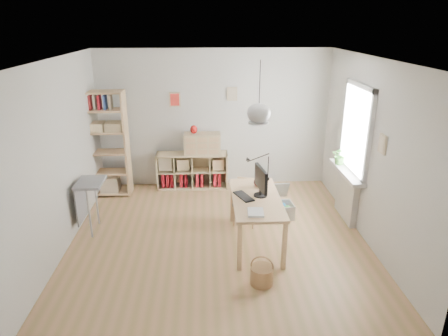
{
  "coord_description": "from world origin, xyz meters",
  "views": [
    {
      "loc": [
        -0.18,
        -5.43,
        3.18
      ],
      "look_at": [
        0.1,
        0.3,
        1.05
      ],
      "focal_mm": 32.0,
      "sensor_mm": 36.0,
      "label": 1
    }
  ],
  "objects_px": {
    "tall_bookshelf": "(105,140)",
    "drawer_chest": "(202,143)",
    "desk": "(256,203)",
    "monitor": "(261,180)",
    "chair": "(247,198)",
    "storage_chest": "(278,207)",
    "cube_shelf": "(191,173)"
  },
  "relations": [
    {
      "from": "chair",
      "to": "tall_bookshelf",
      "type": "bearing_deg",
      "value": 170.97
    },
    {
      "from": "chair",
      "to": "storage_chest",
      "type": "bearing_deg",
      "value": 35.66
    },
    {
      "from": "chair",
      "to": "drawer_chest",
      "type": "height_order",
      "value": "drawer_chest"
    },
    {
      "from": "storage_chest",
      "to": "monitor",
      "type": "xyz_separation_m",
      "value": [
        -0.43,
        -0.8,
        0.82
      ]
    },
    {
      "from": "desk",
      "to": "storage_chest",
      "type": "distance_m",
      "value": 1.1
    },
    {
      "from": "desk",
      "to": "cube_shelf",
      "type": "height_order",
      "value": "desk"
    },
    {
      "from": "drawer_chest",
      "to": "storage_chest",
      "type": "bearing_deg",
      "value": -45.63
    },
    {
      "from": "cube_shelf",
      "to": "tall_bookshelf",
      "type": "height_order",
      "value": "tall_bookshelf"
    },
    {
      "from": "cube_shelf",
      "to": "monitor",
      "type": "height_order",
      "value": "monitor"
    },
    {
      "from": "tall_bookshelf",
      "to": "chair",
      "type": "distance_m",
      "value": 2.9
    },
    {
      "from": "cube_shelf",
      "to": "monitor",
      "type": "bearing_deg",
      "value": -63.38
    },
    {
      "from": "tall_bookshelf",
      "to": "monitor",
      "type": "distance_m",
      "value": 3.26
    },
    {
      "from": "cube_shelf",
      "to": "chair",
      "type": "distance_m",
      "value": 1.83
    },
    {
      "from": "desk",
      "to": "tall_bookshelf",
      "type": "relative_size",
      "value": 0.75
    },
    {
      "from": "chair",
      "to": "monitor",
      "type": "bearing_deg",
      "value": -59.72
    },
    {
      "from": "monitor",
      "to": "drawer_chest",
      "type": "bearing_deg",
      "value": 102.52
    },
    {
      "from": "tall_bookshelf",
      "to": "drawer_chest",
      "type": "distance_m",
      "value": 1.82
    },
    {
      "from": "chair",
      "to": "desk",
      "type": "bearing_deg",
      "value": -66.43
    },
    {
      "from": "desk",
      "to": "monitor",
      "type": "distance_m",
      "value": 0.35
    },
    {
      "from": "desk",
      "to": "chair",
      "type": "distance_m",
      "value": 0.71
    },
    {
      "from": "desk",
      "to": "drawer_chest",
      "type": "bearing_deg",
      "value": 109.82
    },
    {
      "from": "chair",
      "to": "storage_chest",
      "type": "distance_m",
      "value": 0.65
    },
    {
      "from": "tall_bookshelf",
      "to": "drawer_chest",
      "type": "bearing_deg",
      "value": 7.61
    },
    {
      "from": "tall_bookshelf",
      "to": "monitor",
      "type": "relative_size",
      "value": 3.99
    },
    {
      "from": "cube_shelf",
      "to": "drawer_chest",
      "type": "bearing_deg",
      "value": -10.02
    },
    {
      "from": "storage_chest",
      "to": "monitor",
      "type": "distance_m",
      "value": 1.23
    },
    {
      "from": "monitor",
      "to": "drawer_chest",
      "type": "height_order",
      "value": "monitor"
    },
    {
      "from": "desk",
      "to": "storage_chest",
      "type": "relative_size",
      "value": 2.51
    },
    {
      "from": "desk",
      "to": "cube_shelf",
      "type": "xyz_separation_m",
      "value": [
        -1.02,
        2.23,
        -0.36
      ]
    },
    {
      "from": "cube_shelf",
      "to": "tall_bookshelf",
      "type": "xyz_separation_m",
      "value": [
        -1.56,
        -0.28,
        0.79
      ]
    },
    {
      "from": "chair",
      "to": "monitor",
      "type": "xyz_separation_m",
      "value": [
        0.14,
        -0.62,
        0.57
      ]
    },
    {
      "from": "storage_chest",
      "to": "monitor",
      "type": "bearing_deg",
      "value": -123.18
    }
  ]
}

